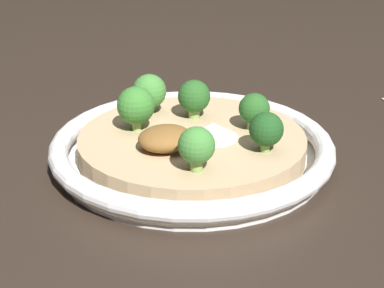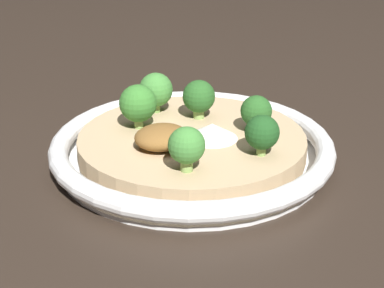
{
  "view_description": "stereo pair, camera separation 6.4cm",
  "coord_description": "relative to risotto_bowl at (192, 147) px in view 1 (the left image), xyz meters",
  "views": [
    {
      "loc": [
        0.27,
        0.52,
        0.29
      ],
      "look_at": [
        0.0,
        0.0,
        0.02
      ],
      "focal_mm": 55.0,
      "sensor_mm": 36.0,
      "label": 1
    },
    {
      "loc": [
        0.21,
        0.55,
        0.29
      ],
      "look_at": [
        0.0,
        0.0,
        0.02
      ],
      "focal_mm": 55.0,
      "sensor_mm": 36.0,
      "label": 2
    }
  ],
  "objects": [
    {
      "name": "broccoli_left",
      "position": [
        -0.07,
        0.02,
        0.04
      ],
      "size": [
        0.03,
        0.03,
        0.04
      ],
      "color": "#759E4C",
      "rests_on": "risotto_bowl"
    },
    {
      "name": "cheese_sprinkle",
      "position": [
        -0.02,
        0.02,
        0.02
      ],
      "size": [
        0.06,
        0.06,
        0.02
      ],
      "color": "white",
      "rests_on": "risotto_bowl"
    },
    {
      "name": "risotto_bowl",
      "position": [
        0.0,
        0.0,
        0.0
      ],
      "size": [
        0.31,
        0.31,
        0.03
      ],
      "color": "white",
      "rests_on": "ground_plane"
    },
    {
      "name": "crispy_onion_garnish",
      "position": [
        0.04,
        0.02,
        0.03
      ],
      "size": [
        0.06,
        0.05,
        0.02
      ],
      "color": "brown",
      "rests_on": "risotto_bowl"
    },
    {
      "name": "broccoli_back_right",
      "position": [
        0.04,
        0.08,
        0.04
      ],
      "size": [
        0.04,
        0.04,
        0.04
      ],
      "color": "#84A856",
      "rests_on": "risotto_bowl"
    },
    {
      "name": "broccoli_front",
      "position": [
        -0.03,
        -0.04,
        0.04
      ],
      "size": [
        0.04,
        0.04,
        0.05
      ],
      "color": "#84A856",
      "rests_on": "risotto_bowl"
    },
    {
      "name": "broccoli_right",
      "position": [
        0.05,
        -0.04,
        0.04
      ],
      "size": [
        0.04,
        0.04,
        0.05
      ],
      "color": "#84A856",
      "rests_on": "risotto_bowl"
    },
    {
      "name": "ground_plane",
      "position": [
        0.0,
        0.0,
        -0.02
      ],
      "size": [
        6.0,
        6.0,
        0.0
      ],
      "primitive_type": "plane",
      "color": "#2D231C"
    },
    {
      "name": "broccoli_front_right",
      "position": [
        0.01,
        -0.08,
        0.04
      ],
      "size": [
        0.04,
        0.04,
        0.05
      ],
      "color": "#759E4C",
      "rests_on": "risotto_bowl"
    },
    {
      "name": "broccoli_back_left",
      "position": [
        -0.05,
        0.07,
        0.04
      ],
      "size": [
        0.04,
        0.04,
        0.04
      ],
      "color": "#84A856",
      "rests_on": "risotto_bowl"
    }
  ]
}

